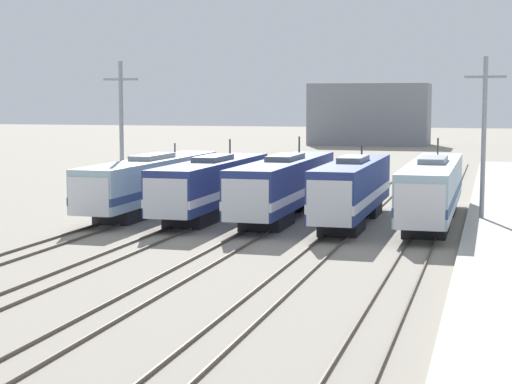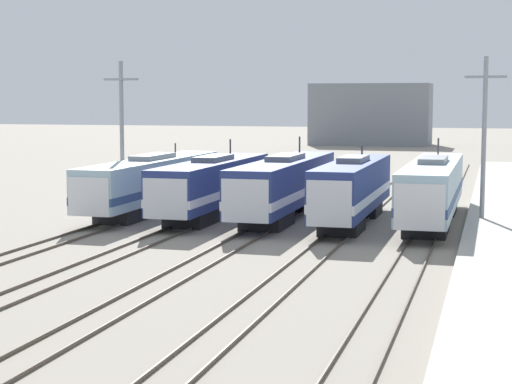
{
  "view_description": "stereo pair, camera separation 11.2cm",
  "coord_description": "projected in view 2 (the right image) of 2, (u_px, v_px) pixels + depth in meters",
  "views": [
    {
      "loc": [
        13.5,
        -47.31,
        7.9
      ],
      "look_at": [
        0.0,
        1.09,
        2.47
      ],
      "focal_mm": 60.0,
      "sensor_mm": 36.0,
      "label": 1
    },
    {
      "loc": [
        13.61,
        -47.28,
        7.9
      ],
      "look_at": [
        0.0,
        1.09,
        2.47
      ],
      "focal_mm": 60.0,
      "sensor_mm": 36.0,
      "label": 2
    }
  ],
  "objects": [
    {
      "name": "locomotive_center_left",
      "position": [
        211.0,
        186.0,
        57.75
      ],
      "size": [
        3.03,
        17.74,
        5.08
      ],
      "color": "black",
      "rests_on": "ground_plane"
    },
    {
      "name": "platform",
      "position": [
        499.0,
        243.0,
        45.99
      ],
      "size": [
        4.0,
        120.0,
        0.42
      ],
      "color": "#A8A59E",
      "rests_on": "ground_plane"
    },
    {
      "name": "rail_pair_far_right",
      "position": [
        421.0,
        242.0,
        47.13
      ],
      "size": [
        1.5,
        120.0,
        0.15
      ],
      "color": "#4C4238",
      "rests_on": "ground_plane"
    },
    {
      "name": "rail_pair_center_right",
      "position": [
        334.0,
        238.0,
        48.44
      ],
      "size": [
        1.51,
        120.0,
        0.15
      ],
      "color": "#4C4238",
      "rests_on": "ground_plane"
    },
    {
      "name": "ground_plane",
      "position": [
        251.0,
        236.0,
        49.77
      ],
      "size": [
        400.0,
        400.0,
        0.0
      ],
      "primitive_type": "plane",
      "color": "gray"
    },
    {
      "name": "rail_pair_center",
      "position": [
        251.0,
        235.0,
        49.76
      ],
      "size": [
        1.51,
        120.0,
        0.15
      ],
      "color": "#4C4238",
      "rests_on": "ground_plane"
    },
    {
      "name": "catenary_tower_left",
      "position": [
        122.0,
        133.0,
        60.5
      ],
      "size": [
        2.58,
        0.3,
        10.61
      ],
      "color": "gray",
      "rests_on": "ground_plane"
    },
    {
      "name": "rail_pair_center_left",
      "position": [
        172.0,
        231.0,
        51.07
      ],
      "size": [
        1.51,
        120.0,
        0.15
      ],
      "color": "#4C4238",
      "rests_on": "ground_plane"
    },
    {
      "name": "depot_building",
      "position": [
        371.0,
        114.0,
        150.19
      ],
      "size": [
        20.65,
        9.9,
        10.72
      ],
      "color": "gray",
      "rests_on": "ground_plane"
    },
    {
      "name": "locomotive_far_left",
      "position": [
        151.0,
        183.0,
        60.19
      ],
      "size": [
        2.94,
        20.11,
        4.65
      ],
      "color": "#232326",
      "rests_on": "ground_plane"
    },
    {
      "name": "rail_pair_far_left",
      "position": [
        98.0,
        228.0,
        52.39
      ],
      "size": [
        1.5,
        120.0,
        0.15
      ],
      "color": "#4C4238",
      "rests_on": "ground_plane"
    },
    {
      "name": "locomotive_center_right",
      "position": [
        352.0,
        190.0,
        54.05
      ],
      "size": [
        2.78,
        16.38,
        4.84
      ],
      "color": "black",
      "rests_on": "ground_plane"
    },
    {
      "name": "locomotive_center",
      "position": [
        283.0,
        186.0,
        57.04
      ],
      "size": [
        3.07,
        19.36,
        5.28
      ],
      "color": "black",
      "rests_on": "ground_plane"
    },
    {
      "name": "locomotive_far_right",
      "position": [
        432.0,
        190.0,
        54.5
      ],
      "size": [
        2.98,
        19.92,
        5.29
      ],
      "color": "#232326",
      "rests_on": "ground_plane"
    },
    {
      "name": "catenary_tower_right",
      "position": [
        484.0,
        137.0,
        53.82
      ],
      "size": [
        2.58,
        0.3,
        10.61
      ],
      "color": "gray",
      "rests_on": "ground_plane"
    }
  ]
}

